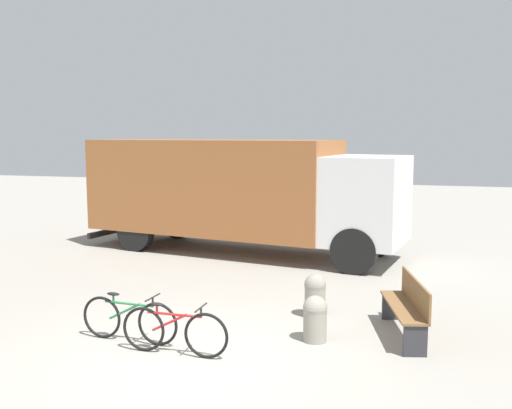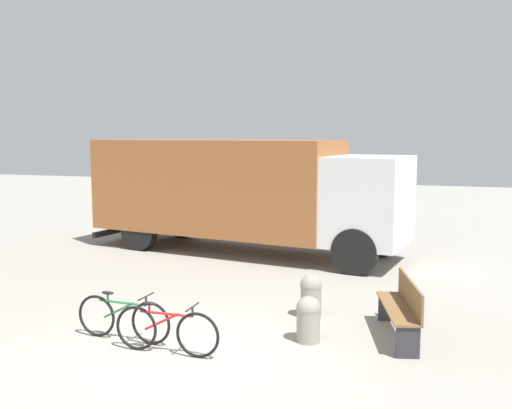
# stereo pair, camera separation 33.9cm
# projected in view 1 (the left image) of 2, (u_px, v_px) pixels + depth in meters

# --- Properties ---
(ground_plane) EXTENTS (60.00, 60.00, 0.00)m
(ground_plane) POSITION_uv_depth(u_px,v_px,m) (188.00, 360.00, 8.05)
(ground_plane) COLOR gray
(delivery_truck) EXTENTS (8.89, 3.70, 3.03)m
(delivery_truck) POSITION_uv_depth(u_px,v_px,m) (238.00, 189.00, 15.28)
(delivery_truck) COLOR #99592D
(delivery_truck) RESTS_ON ground
(park_bench) EXTENTS (0.82, 1.80, 0.93)m
(park_bench) POSITION_uv_depth(u_px,v_px,m) (408.00, 305.00, 8.94)
(park_bench) COLOR brown
(park_bench) RESTS_ON ground
(bicycle_near) EXTENTS (1.65, 0.44, 0.75)m
(bicycle_near) POSITION_uv_depth(u_px,v_px,m) (129.00, 319.00, 8.74)
(bicycle_near) COLOR black
(bicycle_near) RESTS_ON ground
(bicycle_middle) EXTENTS (1.65, 0.44, 0.75)m
(bicycle_middle) POSITION_uv_depth(u_px,v_px,m) (174.00, 331.00, 8.22)
(bicycle_middle) COLOR black
(bicycle_middle) RESTS_ON ground
(bollard_near_bench) EXTENTS (0.38, 0.38, 0.72)m
(bollard_near_bench) POSITION_uv_depth(u_px,v_px,m) (315.00, 317.00, 8.76)
(bollard_near_bench) COLOR gray
(bollard_near_bench) RESTS_ON ground
(bollard_far_bench) EXTENTS (0.38, 0.38, 0.77)m
(bollard_far_bench) POSITION_uv_depth(u_px,v_px,m) (315.00, 294.00, 9.93)
(bollard_far_bench) COLOR gray
(bollard_far_bench) RESTS_ON ground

